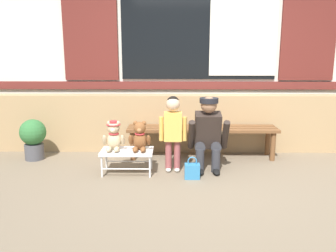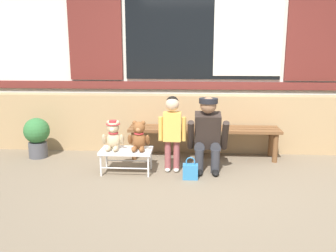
% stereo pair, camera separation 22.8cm
% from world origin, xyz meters
% --- Properties ---
extents(ground_plane, '(60.00, 60.00, 0.00)m').
position_xyz_m(ground_plane, '(0.00, 0.00, 0.00)').
color(ground_plane, '#756651').
extents(brick_low_wall, '(7.60, 0.25, 0.85)m').
position_xyz_m(brick_low_wall, '(0.00, 1.43, 0.42)').
color(brick_low_wall, tan).
rests_on(brick_low_wall, ground).
extents(shop_facade, '(7.76, 0.26, 3.68)m').
position_xyz_m(shop_facade, '(0.00, 1.94, 1.84)').
color(shop_facade, silver).
rests_on(shop_facade, ground).
extents(wooden_bench_long, '(2.10, 0.40, 0.44)m').
position_xyz_m(wooden_bench_long, '(0.01, 1.06, 0.37)').
color(wooden_bench_long, brown).
rests_on(wooden_bench_long, ground).
extents(small_display_bench, '(0.64, 0.36, 0.30)m').
position_xyz_m(small_display_bench, '(-0.96, 0.38, 0.27)').
color(small_display_bench, silver).
rests_on(small_display_bench, ground).
extents(teddy_bear_with_hat, '(0.28, 0.27, 0.36)m').
position_xyz_m(teddy_bear_with_hat, '(-1.12, 0.38, 0.47)').
color(teddy_bear_with_hat, '#CCB289').
rests_on(teddy_bear_with_hat, small_display_bench).
extents(teddy_bear_plain, '(0.28, 0.26, 0.36)m').
position_xyz_m(teddy_bear_plain, '(-0.80, 0.38, 0.46)').
color(teddy_bear_plain, brown).
rests_on(teddy_bear_plain, small_display_bench).
extents(child_standing, '(0.35, 0.18, 0.96)m').
position_xyz_m(child_standing, '(-0.40, 0.47, 0.59)').
color(child_standing, '#994C4C').
rests_on(child_standing, ground).
extents(adult_crouching, '(0.50, 0.49, 0.95)m').
position_xyz_m(adult_crouching, '(0.05, 0.52, 0.48)').
color(adult_crouching, '#333338').
rests_on(adult_crouching, ground).
extents(handbag_on_ground, '(0.18, 0.11, 0.27)m').
position_xyz_m(handbag_on_ground, '(-0.17, 0.21, 0.10)').
color(handbag_on_ground, teal).
rests_on(handbag_on_ground, ground).
extents(potted_plant, '(0.36, 0.36, 0.57)m').
position_xyz_m(potted_plant, '(-2.34, 0.94, 0.32)').
color(potted_plant, '#4C4C51').
rests_on(potted_plant, ground).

